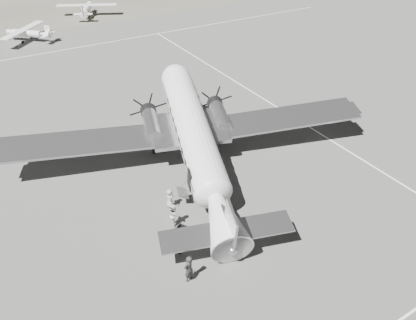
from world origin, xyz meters
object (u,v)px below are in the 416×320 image
Objects in this scene: light_plane_left at (27,34)px; light_plane_right at (87,10)px; ground_crew at (189,269)px; ramp_agent at (174,215)px; dc3_airliner at (195,140)px; baggage_cart_near at (180,239)px; passenger at (170,198)px.

light_plane_left is 15.14m from light_plane_right.
ground_crew is 4.99m from ramp_agent.
dc3_airliner is 7.03m from ramp_agent.
baggage_cart_near is 1.14× the size of passenger.
baggage_cart_near is (-5.10, -6.89, -2.50)m from dc3_airliner.
light_plane_right reaches higher than passenger.
ground_crew is 1.24× the size of passenger.
dc3_airliner reaches higher than light_plane_right.
dc3_airliner is 8.93m from baggage_cart_near.
dc3_airliner is at bearing -141.23° from ground_crew.
light_plane_left is 0.91× the size of light_plane_right.
light_plane_left is 52.39m from ground_crew.
light_plane_right is 62.80m from ground_crew.
passenger is at bearing 44.59° from baggage_cart_near.
ramp_agent is 1.96m from passenger.
ramp_agent is (0.59, 1.92, 0.39)m from baggage_cart_near.
light_plane_left is (-5.34, 42.66, -2.00)m from dc3_airliner.
ground_crew reaches higher than passenger.
dc3_airliner is 19.95× the size of passenger.
passenger is (2.04, 6.63, -0.19)m from ground_crew.
light_plane_right is 55.89m from passenger.
dc3_airliner is 43.04m from light_plane_left.
baggage_cart_near is at bearing 178.33° from ramp_agent.
dc3_airliner is at bearing 25.19° from baggage_cart_near.
light_plane_left reaches higher than ramp_agent.
baggage_cart_near is 0.92× the size of ground_crew.
light_plane_right is 59.84m from baggage_cart_near.
ramp_agent reaches higher than baggage_cart_near.
ramp_agent is (0.83, -47.63, -0.11)m from light_plane_left.
light_plane_left reaches higher than baggage_cart_near.
light_plane_left is 4.94× the size of ground_crew.
dc3_airliner reaches higher than ground_crew.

